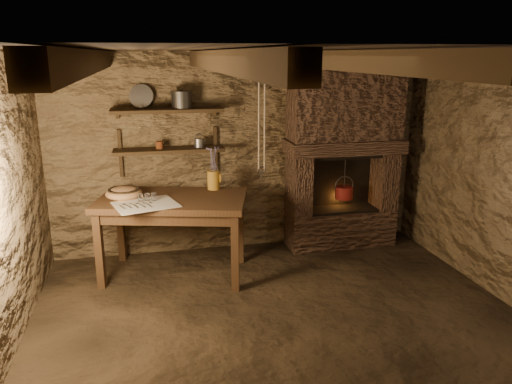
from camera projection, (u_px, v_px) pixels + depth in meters
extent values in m
plane|color=black|center=(283.00, 325.00, 4.51)|extent=(4.50, 4.50, 0.00)
cube|color=#4A3822|center=(239.00, 153.00, 6.06)|extent=(4.50, 0.04, 2.40)
cube|color=#4A3822|center=(403.00, 315.00, 2.30)|extent=(4.50, 0.04, 2.40)
cube|color=black|center=(287.00, 49.00, 3.86)|extent=(4.50, 4.00, 0.04)
cube|color=black|center=(85.00, 61.00, 3.57)|extent=(0.14, 3.95, 0.16)
cube|color=black|center=(223.00, 61.00, 3.78)|extent=(0.14, 3.95, 0.16)
cube|color=black|center=(347.00, 61.00, 3.99)|extent=(0.14, 3.95, 0.16)
cube|color=black|center=(458.00, 60.00, 4.21)|extent=(0.14, 3.95, 0.16)
cube|color=black|center=(169.00, 150.00, 5.71)|extent=(1.25, 0.30, 0.04)
cube|color=black|center=(167.00, 110.00, 5.58)|extent=(1.25, 0.30, 0.04)
cube|color=#3C281E|center=(340.00, 227.00, 6.37)|extent=(1.35, 0.45, 0.45)
cube|color=#3C281E|center=(299.00, 184.00, 6.09)|extent=(0.23, 0.45, 0.75)
cube|color=#3C281E|center=(383.00, 179.00, 6.33)|extent=(0.23, 0.45, 0.75)
cube|color=#3C281E|center=(344.00, 146.00, 6.06)|extent=(1.43, 0.51, 0.16)
cube|color=#3C281E|center=(346.00, 100.00, 5.94)|extent=(1.35, 0.45, 0.94)
cube|color=black|center=(336.00, 178.00, 6.39)|extent=(0.90, 0.06, 0.75)
cube|color=#311F11|center=(172.00, 200.00, 5.32)|extent=(1.73, 1.26, 0.07)
cube|color=#311F11|center=(173.00, 209.00, 5.34)|extent=(1.57, 1.10, 0.11)
cube|color=silver|center=(146.00, 205.00, 5.04)|extent=(0.71, 0.63, 0.01)
cylinder|color=#A3721F|center=(213.00, 180.00, 5.61)|extent=(0.17, 0.17, 0.21)
torus|color=#A3721F|center=(220.00, 178.00, 5.62)|extent=(0.02, 0.12, 0.12)
ellipsoid|color=#A07045|center=(124.00, 193.00, 5.29)|extent=(0.48, 0.48, 0.14)
cylinder|color=#32302C|center=(182.00, 101.00, 5.59)|extent=(0.27, 0.27, 0.17)
cylinder|color=gray|center=(141.00, 96.00, 5.58)|extent=(0.29, 0.17, 0.27)
cylinder|color=#582611|center=(160.00, 145.00, 5.67)|extent=(0.11, 0.11, 0.08)
cylinder|color=maroon|center=(344.00, 193.00, 6.20)|extent=(0.28, 0.28, 0.15)
torus|color=#32302C|center=(344.00, 185.00, 6.18)|extent=(0.24, 0.02, 0.24)
cylinder|color=#32302C|center=(345.00, 174.00, 6.14)|extent=(0.01, 0.01, 0.44)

